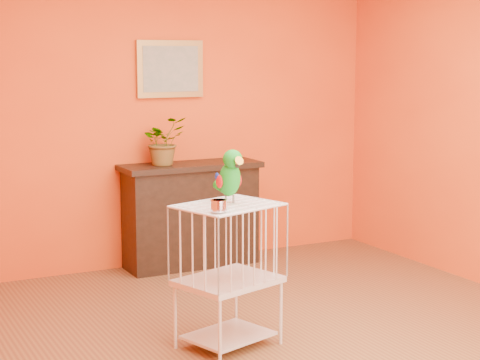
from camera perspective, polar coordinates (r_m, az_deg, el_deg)
ground at (r=5.49m, az=4.22°, el=-11.09°), size 4.50×4.50×0.00m
room_shell at (r=5.17m, az=4.42°, el=5.66°), size 4.50×4.50×4.50m
console_cabinet at (r=7.15m, az=-3.51°, el=-2.48°), size 1.25×0.45×0.93m
potted_plant at (r=6.93m, az=-5.37°, el=2.37°), size 0.46×0.49×0.33m
framed_picture at (r=7.14m, az=-4.98°, el=7.87°), size 0.62×0.04×0.50m
birdcage at (r=5.17m, az=-0.84°, el=-6.67°), size 0.72×0.63×0.94m
feed_cup at (r=4.81m, az=-1.53°, el=-1.84°), size 0.10×0.10×0.07m
parrot at (r=5.10m, az=-0.73°, el=0.33°), size 0.17×0.31×0.35m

